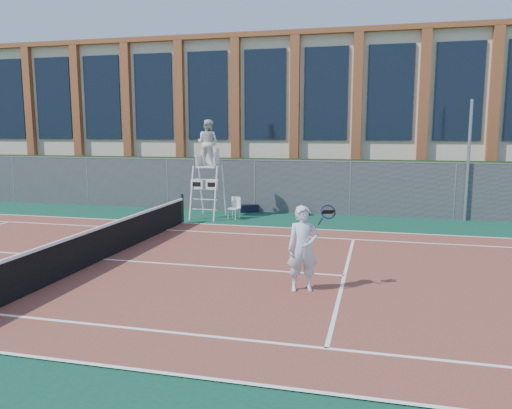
% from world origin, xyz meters
% --- Properties ---
extents(ground, '(120.00, 120.00, 0.00)m').
position_xyz_m(ground, '(0.00, 0.00, 0.00)').
color(ground, '#233814').
extents(apron, '(36.00, 20.00, 0.01)m').
position_xyz_m(apron, '(0.00, 1.00, 0.01)').
color(apron, '#0D3B2C').
rests_on(apron, ground).
extents(tennis_court, '(23.77, 10.97, 0.02)m').
position_xyz_m(tennis_court, '(0.00, 0.00, 0.02)').
color(tennis_court, brown).
rests_on(tennis_court, apron).
extents(tennis_net, '(0.10, 11.30, 1.10)m').
position_xyz_m(tennis_net, '(0.00, 0.00, 0.54)').
color(tennis_net, black).
rests_on(tennis_net, ground).
extents(fence, '(40.00, 0.06, 2.20)m').
position_xyz_m(fence, '(0.00, 8.80, 1.10)').
color(fence, '#595E60').
rests_on(fence, ground).
extents(hedge, '(40.00, 1.40, 2.20)m').
position_xyz_m(hedge, '(0.00, 10.00, 1.10)').
color(hedge, black).
rests_on(hedge, ground).
extents(building, '(45.00, 10.60, 8.22)m').
position_xyz_m(building, '(0.00, 17.95, 4.15)').
color(building, beige).
rests_on(building, ground).
extents(steel_pole, '(0.12, 0.12, 4.61)m').
position_xyz_m(steel_pole, '(10.39, 8.70, 2.31)').
color(steel_pole, '#9EA0A5').
rests_on(steel_pole, ground).
extents(umpire_chair, '(1.10, 1.68, 3.92)m').
position_xyz_m(umpire_chair, '(0.53, 7.05, 2.87)').
color(umpire_chair, white).
rests_on(umpire_chair, ground).
extents(plastic_chair, '(0.49, 0.49, 0.87)m').
position_xyz_m(plastic_chair, '(1.67, 6.91, 0.52)').
color(plastic_chair, silver).
rests_on(plastic_chair, apron).
extents(sports_bag_near, '(0.81, 0.64, 0.33)m').
position_xyz_m(sports_bag_near, '(1.80, 8.60, 0.17)').
color(sports_bag_near, black).
rests_on(sports_bag_near, apron).
extents(sports_bag_far, '(0.62, 0.37, 0.23)m').
position_xyz_m(sports_bag_far, '(4.12, 8.40, 0.13)').
color(sports_bag_far, black).
rests_on(sports_bag_far, apron).
extents(tennis_player, '(1.07, 0.77, 1.85)m').
position_xyz_m(tennis_player, '(5.59, -1.31, 0.96)').
color(tennis_player, silver).
rests_on(tennis_player, tennis_court).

